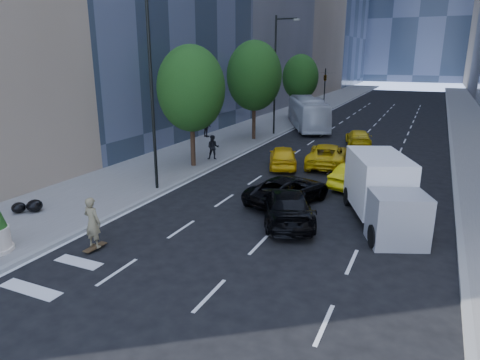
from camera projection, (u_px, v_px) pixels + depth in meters
The scene contains 21 objects.
ground at pixel (236, 240), 16.76m from camera, with size 160.00×160.00×0.00m, color black.
sidewalk_left at pixel (277, 121), 46.52m from camera, with size 6.00×120.00×0.15m, color slate.
sidewalk_right at pixel (474, 133), 38.96m from camera, with size 4.00×120.00×0.15m, color slate.
lamp_near at pixel (154, 79), 21.13m from camera, with size 2.13×0.22×10.00m.
lamp_far at pixel (277, 69), 36.85m from camera, with size 2.13×0.22×10.00m.
tree_near at pixel (191, 89), 26.09m from camera, with size 4.20×4.20×7.46m.
tree_mid at pixel (254, 76), 34.72m from camera, with size 4.50×4.50×7.99m.
tree_far at pixel (300, 77), 46.27m from camera, with size 3.90×3.90×6.92m.
traffic_signal at pixel (325, 78), 53.05m from camera, with size 2.48×0.53×5.20m.
skateboarder at pixel (93, 226), 15.61m from camera, with size 0.70×0.46×1.93m, color olive.
black_sedan_lincoln at pixel (289, 190), 20.74m from camera, with size 2.22×4.82×1.34m, color black.
black_sedan_mercedes at pixel (287, 206), 18.38m from camera, with size 2.05×5.04×1.46m, color black.
taxi_a at pixel (283, 156), 27.34m from camera, with size 1.69×4.20×1.43m, color #EAB60C.
taxi_b at pixel (358, 176), 23.19m from camera, with size 1.41×4.04×1.33m, color #D8C70B.
taxi_c at pixel (327, 155), 27.71m from camera, with size 2.41×5.23×1.45m, color #DBB10B.
taxi_d at pixel (358, 138), 34.01m from camera, with size 1.76×4.32×1.25m, color #DBB90B.
city_bus at pixel (308, 113), 41.75m from camera, with size 2.51×10.72×2.99m, color white.
box_truck at pixel (382, 191), 18.12m from camera, with size 4.14×6.19×2.79m.
pedestrian_a at pixel (213, 147), 28.77m from camera, with size 0.80×0.63×1.65m, color black.
pedestrian_b at pixel (206, 126), 36.62m from camera, with size 1.13×0.47×1.92m, color black.
garbage_bags at pixel (28, 206), 19.20m from camera, with size 1.13×1.09×0.56m.
Camera 1 is at (6.55, -13.97, 6.96)m, focal length 32.00 mm.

